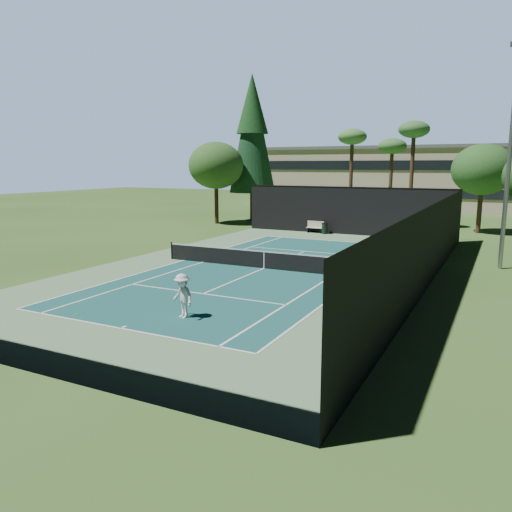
# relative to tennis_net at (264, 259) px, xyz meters

# --- Properties ---
(ground) EXTENTS (160.00, 160.00, 0.00)m
(ground) POSITION_rel_tennis_net_xyz_m (0.00, 0.00, -0.56)
(ground) COLOR #325821
(ground) RESTS_ON ground
(apron_slab) EXTENTS (18.00, 32.00, 0.01)m
(apron_slab) POSITION_rel_tennis_net_xyz_m (0.00, 0.00, -0.55)
(apron_slab) COLOR #60885F
(apron_slab) RESTS_ON ground
(court_surface) EXTENTS (10.97, 23.77, 0.01)m
(court_surface) POSITION_rel_tennis_net_xyz_m (0.00, 0.00, -0.55)
(court_surface) COLOR #1A5450
(court_surface) RESTS_ON ground
(court_lines) EXTENTS (11.07, 23.87, 0.01)m
(court_lines) POSITION_rel_tennis_net_xyz_m (0.00, 0.00, -0.54)
(court_lines) COLOR white
(court_lines) RESTS_ON ground
(tennis_net) EXTENTS (12.90, 0.10, 1.10)m
(tennis_net) POSITION_rel_tennis_net_xyz_m (0.00, 0.00, 0.00)
(tennis_net) COLOR black
(tennis_net) RESTS_ON ground
(fence) EXTENTS (18.04, 32.05, 4.03)m
(fence) POSITION_rel_tennis_net_xyz_m (0.00, 0.06, 1.45)
(fence) COLOR black
(fence) RESTS_ON ground
(player) EXTENTS (1.28, 1.01, 1.73)m
(player) POSITION_rel_tennis_net_xyz_m (1.25, -9.77, 0.31)
(player) COLOR white
(player) RESTS_ON ground
(tennis_ball_a) EXTENTS (0.06, 0.06, 0.06)m
(tennis_ball_a) POSITION_rel_tennis_net_xyz_m (-2.63, -11.39, -0.53)
(tennis_ball_a) COLOR #CCD731
(tennis_ball_a) RESTS_ON ground
(tennis_ball_b) EXTENTS (0.07, 0.07, 0.07)m
(tennis_ball_b) POSITION_rel_tennis_net_xyz_m (-3.49, 2.78, -0.52)
(tennis_ball_b) COLOR #CFE734
(tennis_ball_b) RESTS_ON ground
(tennis_ball_c) EXTENTS (0.07, 0.07, 0.07)m
(tennis_ball_c) POSITION_rel_tennis_net_xyz_m (0.34, 4.51, -0.52)
(tennis_ball_c) COLOR #E4F036
(tennis_ball_c) RESTS_ON ground
(tennis_ball_d) EXTENTS (0.07, 0.07, 0.07)m
(tennis_ball_d) POSITION_rel_tennis_net_xyz_m (-2.10, 2.65, -0.52)
(tennis_ball_d) COLOR #C8E333
(tennis_ball_d) RESTS_ON ground
(park_bench) EXTENTS (1.50, 0.45, 1.02)m
(park_bench) POSITION_rel_tennis_net_xyz_m (-2.67, 15.79, -0.01)
(park_bench) COLOR beige
(park_bench) RESTS_ON ground
(trash_bin) EXTENTS (0.56, 0.56, 0.95)m
(trash_bin) POSITION_rel_tennis_net_xyz_m (-1.68, 15.44, -0.08)
(trash_bin) COLOR black
(trash_bin) RESTS_ON ground
(pine_tree) EXTENTS (4.80, 4.80, 15.00)m
(pine_tree) POSITION_rel_tennis_net_xyz_m (-12.00, 22.00, 9.00)
(pine_tree) COLOR #48331E
(pine_tree) RESTS_ON ground
(palm_a) EXTENTS (2.80, 2.80, 9.32)m
(palm_a) POSITION_rel_tennis_net_xyz_m (-2.00, 24.00, 7.63)
(palm_a) COLOR #442F1D
(palm_a) RESTS_ON ground
(palm_b) EXTENTS (2.80, 2.80, 8.42)m
(palm_b) POSITION_rel_tennis_net_xyz_m (1.50, 26.00, 6.80)
(palm_b) COLOR #49311F
(palm_b) RESTS_ON ground
(palm_c) EXTENTS (2.80, 2.80, 9.77)m
(palm_c) POSITION_rel_tennis_net_xyz_m (4.00, 23.00, 8.05)
(palm_c) COLOR #492E1F
(palm_c) RESTS_ON ground
(decid_tree_a) EXTENTS (5.12, 5.12, 7.62)m
(decid_tree_a) POSITION_rel_tennis_net_xyz_m (10.00, 22.00, 4.86)
(decid_tree_a) COLOR #462E1E
(decid_tree_a) RESTS_ON ground
(decid_tree_c) EXTENTS (5.44, 5.44, 8.09)m
(decid_tree_c) POSITION_rel_tennis_net_xyz_m (-14.00, 18.00, 5.21)
(decid_tree_c) COLOR #452D1D
(decid_tree_c) RESTS_ON ground
(campus_building) EXTENTS (40.50, 12.50, 8.30)m
(campus_building) POSITION_rel_tennis_net_xyz_m (0.00, 45.98, 3.65)
(campus_building) COLOR #BCAA92
(campus_building) RESTS_ON ground
(light_pole) EXTENTS (0.90, 0.25, 12.22)m
(light_pole) POSITION_rel_tennis_net_xyz_m (12.00, 6.00, 5.90)
(light_pole) COLOR gray
(light_pole) RESTS_ON ground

